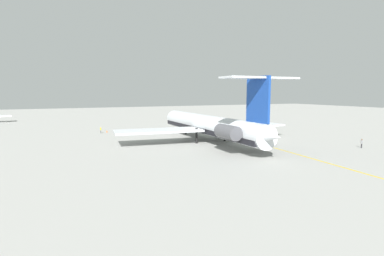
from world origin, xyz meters
TOP-DOWN VIEW (x-y plane):
  - ground at (0.00, 0.00)m, footprint 337.25×337.25m
  - main_jetliner at (1.99, 13.62)m, footprint 47.11×42.00m
  - ground_crew_near_nose at (-16.85, -10.42)m, footprint 0.46×0.29m
  - ground_crew_near_tail at (27.50, 33.75)m, footprint 0.43×0.28m
  - safety_cone_nose at (28.54, 31.98)m, footprint 0.40×0.40m
  - taxiway_centreline at (3.32, 4.38)m, footprint 98.32×7.75m

SIDE VIEW (x-z plane):
  - ground at x=0.00m, z-range 0.00..0.00m
  - taxiway_centreline at x=3.32m, z-range 0.00..0.01m
  - safety_cone_nose at x=28.54m, z-range 0.00..0.55m
  - ground_crew_near_tail at x=27.50m, z-range 0.23..1.99m
  - ground_crew_near_nose at x=-16.85m, z-range 0.24..2.03m
  - main_jetliner at x=1.99m, z-range -3.13..10.63m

